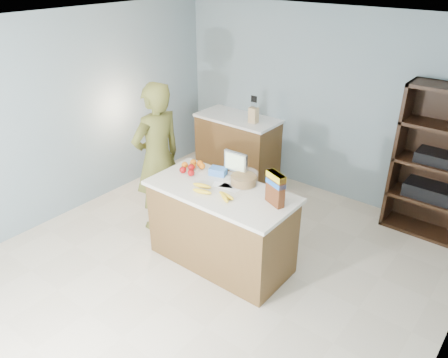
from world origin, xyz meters
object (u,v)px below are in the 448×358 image
Objects in this scene: person at (158,158)px; counter_peninsula at (221,229)px; shelving_unit at (436,165)px; cereal_box at (275,186)px; tv at (236,163)px.

counter_peninsula is at bearing 90.27° from person.
cereal_box is (-0.97, -1.95, 0.23)m from shelving_unit.
counter_peninsula is 1.16m from person.
tv is at bearing 101.06° from counter_peninsula.
cereal_box is at bearing -116.35° from shelving_unit.
shelving_unit is (1.55, 2.05, 0.45)m from counter_peninsula.
counter_peninsula is at bearing -127.11° from shelving_unit.
person is at bearing -143.41° from shelving_unit.
counter_peninsula is 0.87× the size of shelving_unit.
cereal_box is (1.63, -0.03, 0.18)m from person.
person reaches higher than tv.
shelving_unit is 0.99× the size of person.
shelving_unit is at bearing 52.89° from counter_peninsula.
person is at bearing 173.41° from counter_peninsula.
counter_peninsula is 4.78× the size of cereal_box.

